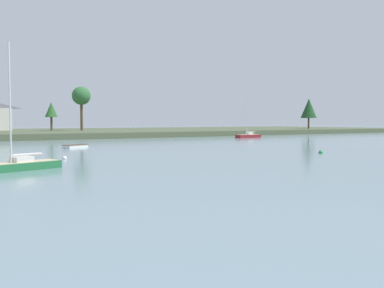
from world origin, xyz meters
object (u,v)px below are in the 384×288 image
(dinghy_white, at_px, (75,147))
(sailboat_maroon, at_px, (248,137))
(sailboat_green, at_px, (18,168))
(mooring_buoy_green, at_px, (321,152))
(mooring_buoy_white, at_px, (65,158))

(dinghy_white, bearing_deg, sailboat_maroon, 19.53)
(sailboat_green, bearing_deg, mooring_buoy_green, -0.35)
(mooring_buoy_white, bearing_deg, mooring_buoy_green, -16.35)
(sailboat_maroon, distance_m, sailboat_green, 64.92)
(dinghy_white, distance_m, mooring_buoy_white, 16.95)
(sailboat_maroon, relative_size, sailboat_green, 0.92)
(mooring_buoy_green, bearing_deg, sailboat_maroon, 61.24)
(mooring_buoy_green, xyz_separation_m, mooring_buoy_white, (-26.15, 7.67, -0.00))
(dinghy_white, xyz_separation_m, sailboat_maroon, (41.43, 14.69, 0.05))
(sailboat_maroon, bearing_deg, dinghy_white, -160.47)
(sailboat_green, height_order, mooring_buoy_green, sailboat_green)
(sailboat_green, relative_size, mooring_buoy_green, 18.48)
(dinghy_white, relative_size, sailboat_green, 0.39)
(dinghy_white, height_order, mooring_buoy_green, dinghy_white)
(dinghy_white, xyz_separation_m, mooring_buoy_green, (20.40, -23.62, -0.07))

